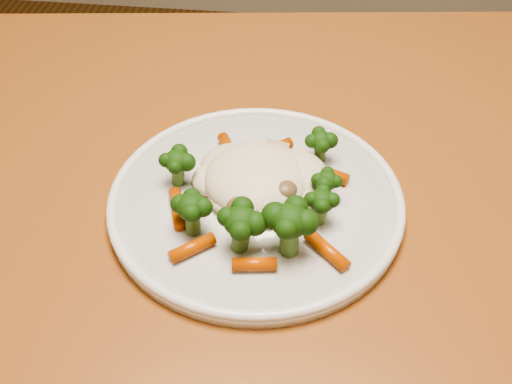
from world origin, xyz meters
The scene contains 3 objects.
dining_table centered at (0.09, -0.30, 0.65)m, with size 1.30×0.95×0.75m.
plate centered at (0.06, -0.28, 0.76)m, with size 0.28×0.28×0.01m, color silver.
meal centered at (0.07, -0.29, 0.78)m, with size 0.19×0.18×0.05m.
Camera 1 is at (0.11, -0.72, 1.19)m, focal length 45.00 mm.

